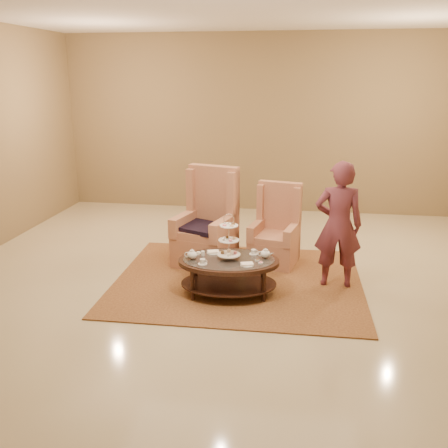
% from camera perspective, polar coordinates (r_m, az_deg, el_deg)
% --- Properties ---
extents(ground, '(8.00, 8.00, 0.00)m').
position_cam_1_polar(ground, '(6.70, 1.00, -7.03)').
color(ground, '#C7B894').
rests_on(ground, ground).
extents(ceiling, '(8.00, 8.00, 0.02)m').
position_cam_1_polar(ceiling, '(6.70, 1.00, -7.03)').
color(ceiling, silver).
rests_on(ceiling, ground).
extents(wall_back, '(8.00, 0.04, 3.50)m').
position_cam_1_polar(wall_back, '(10.15, 4.29, 11.30)').
color(wall_back, olive).
rests_on(wall_back, ground).
extents(rug, '(3.34, 2.80, 0.02)m').
position_cam_1_polar(rug, '(6.83, 1.63, -6.48)').
color(rug, olive).
rests_on(rug, ground).
extents(tea_table, '(1.37, 1.02, 1.07)m').
position_cam_1_polar(tea_table, '(6.30, 0.54, -4.77)').
color(tea_table, black).
rests_on(tea_table, ground).
extents(armchair_left, '(0.95, 0.97, 1.42)m').
position_cam_1_polar(armchair_left, '(7.35, -1.88, -0.84)').
color(armchair_left, tan).
rests_on(armchair_left, ground).
extents(armchair_right, '(0.77, 0.78, 1.19)m').
position_cam_1_polar(armchair_right, '(7.40, 5.93, -1.47)').
color(armchair_right, tan).
rests_on(armchair_right, ground).
extents(person, '(0.62, 0.41, 1.68)m').
position_cam_1_polar(person, '(6.58, 12.93, -0.14)').
color(person, brown).
rests_on(person, ground).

